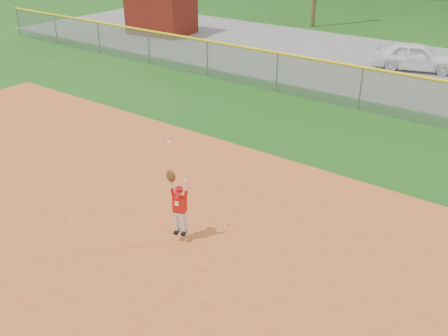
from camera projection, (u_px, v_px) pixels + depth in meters
The scene contains 7 objects.
ground at pixel (163, 247), 10.22m from camera, with size 120.00×120.00×0.00m, color #1A4F12.
clay_infield at pixel (37, 334), 8.06m from camera, with size 24.00×16.00×0.04m, color #C55623.
parking_strip at pixel (413, 71), 21.69m from camera, with size 44.00×10.00×0.03m, color slate.
car_white_a at pixel (416, 56), 21.47m from camera, with size 1.40×3.48×1.19m, color white.
utility_shed at pixel (161, 8), 27.82m from camera, with size 4.02×3.30×2.79m.
outfield_fence at pixel (361, 85), 16.99m from camera, with size 40.06×0.10×1.55m.
ballplayer at pixel (178, 203), 9.97m from camera, with size 0.47×0.26×2.05m.
Camera 1 is at (5.97, -6.00, 6.08)m, focal length 40.00 mm.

